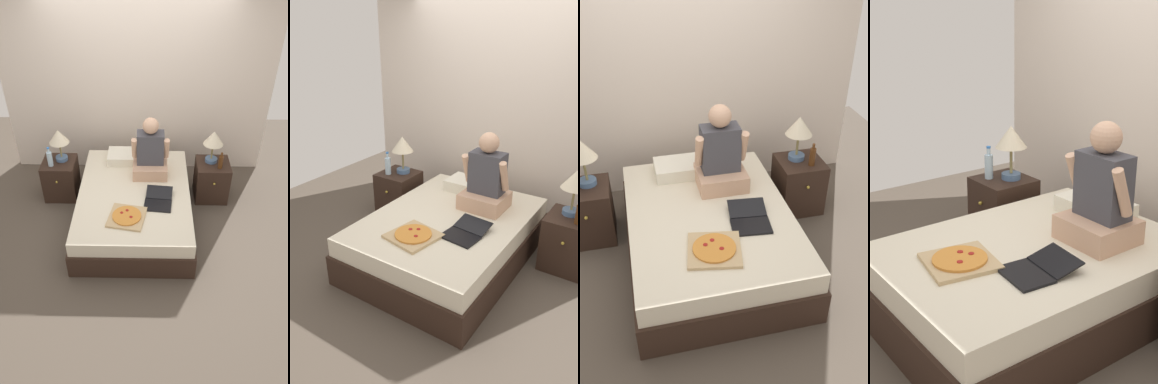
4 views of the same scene
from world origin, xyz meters
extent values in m
plane|color=#4C4238|center=(0.00, 0.00, 0.00)|extent=(5.72, 5.72, 0.00)
cube|color=beige|center=(0.00, 1.32, 1.25)|extent=(3.72, 0.12, 2.50)
cube|color=black|center=(0.00, 0.00, 0.15)|extent=(1.41, 1.92, 0.30)
cube|color=beige|center=(0.00, 0.00, 0.39)|extent=(1.36, 1.87, 0.18)
cube|color=black|center=(-1.04, 0.53, 0.27)|extent=(0.44, 0.44, 0.55)
sphere|color=gold|center=(-1.04, 0.29, 0.38)|extent=(0.03, 0.03, 0.03)
cylinder|color=#4C6B93|center=(-1.00, 0.58, 0.57)|extent=(0.16, 0.16, 0.05)
cylinder|color=olive|center=(-1.00, 0.58, 0.71)|extent=(0.02, 0.02, 0.22)
cone|color=beige|center=(-1.00, 0.58, 0.91)|extent=(0.26, 0.26, 0.18)
cube|color=black|center=(1.04, 0.53, 0.27)|extent=(0.44, 0.44, 0.55)
sphere|color=gold|center=(1.04, 0.29, 0.38)|extent=(0.03, 0.03, 0.03)
cylinder|color=#4C6B93|center=(1.01, 0.58, 0.57)|extent=(0.16, 0.16, 0.05)
cylinder|color=olive|center=(1.01, 0.58, 0.71)|extent=(0.02, 0.02, 0.22)
cone|color=beige|center=(1.01, 0.58, 0.91)|extent=(0.26, 0.26, 0.18)
cylinder|color=#512D14|center=(1.11, 0.43, 0.64)|extent=(0.06, 0.06, 0.18)
cylinder|color=#512D14|center=(1.11, 0.43, 0.75)|extent=(0.03, 0.03, 0.05)
cube|color=silver|center=(-0.12, 0.68, 0.54)|extent=(0.52, 0.34, 0.12)
cube|color=tan|center=(0.19, 0.38, 0.56)|extent=(0.44, 0.40, 0.16)
cube|color=#3F3F47|center=(0.19, 0.41, 0.85)|extent=(0.34, 0.20, 0.42)
sphere|color=tan|center=(0.19, 0.41, 1.16)|extent=(0.20, 0.20, 0.20)
cylinder|color=tan|center=(-0.01, 0.36, 0.87)|extent=(0.07, 0.18, 0.32)
cylinder|color=tan|center=(0.39, 0.36, 0.87)|extent=(0.07, 0.18, 0.32)
cube|color=black|center=(0.29, -0.28, 0.49)|extent=(0.34, 0.25, 0.02)
cube|color=black|center=(0.31, -0.08, 0.53)|extent=(0.33, 0.23, 0.06)
cube|color=tan|center=(-0.06, -0.50, 0.49)|extent=(0.46, 0.46, 0.03)
cylinder|color=#CC7F33|center=(-0.06, -0.50, 0.52)|extent=(0.33, 0.33, 0.02)
cylinder|color=maroon|center=(-0.12, -0.46, 0.53)|extent=(0.04, 0.04, 0.00)
cylinder|color=maroon|center=(-0.01, -0.53, 0.53)|extent=(0.04, 0.04, 0.00)
cylinder|color=maroon|center=(-0.06, -0.42, 0.53)|extent=(0.04, 0.04, 0.00)
camera|label=1|loc=(0.19, -3.62, 3.34)|focal=35.00mm
camera|label=2|loc=(1.65, -2.78, 2.21)|focal=35.00mm
camera|label=3|loc=(-0.56, -2.87, 2.65)|focal=40.00mm
camera|label=4|loc=(2.38, -1.94, 1.95)|focal=50.00mm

